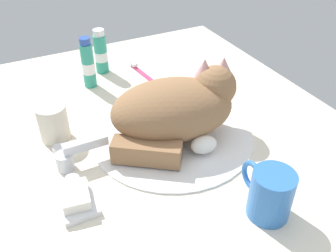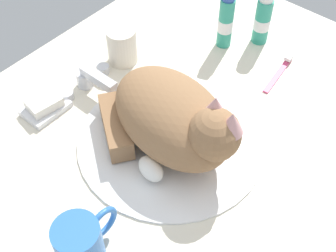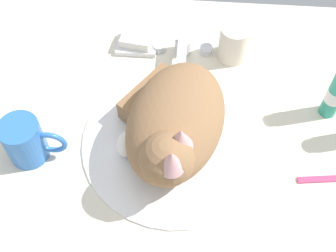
{
  "view_description": "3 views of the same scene",
  "coord_description": "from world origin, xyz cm",
  "px_view_note": "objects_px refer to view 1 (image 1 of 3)",
  "views": [
    {
      "loc": [
        -58.58,
        30.48,
        50.84
      ],
      "look_at": [
        -1.09,
        1.53,
        3.96
      ],
      "focal_mm": 39.46,
      "sensor_mm": 36.0,
      "label": 1
    },
    {
      "loc": [
        -43.15,
        -35.84,
        69.8
      ],
      "look_at": [
        -2.18,
        -1.02,
        7.2
      ],
      "focal_mm": 49.52,
      "sensor_mm": 36.0,
      "label": 2
    },
    {
      "loc": [
        1.96,
        -44.82,
        72.48
      ],
      "look_at": [
        -1.53,
        0.83,
        4.1
      ],
      "focal_mm": 46.85,
      "sensor_mm": 36.0,
      "label": 3
    }
  ],
  "objects_px": {
    "cat": "(178,107)",
    "toothbrush": "(142,72)",
    "mouthwash_bottle": "(101,53)",
    "toothpaste_bottle": "(88,64)",
    "rinse_cup": "(53,123)",
    "soap_bar": "(75,196)",
    "coffee_mug": "(270,193)",
    "faucet": "(72,157)"
  },
  "relations": [
    {
      "from": "toothpaste_bottle",
      "to": "toothbrush",
      "type": "xyz_separation_m",
      "value": [
        0.0,
        -0.15,
        -0.06
      ]
    },
    {
      "from": "cat",
      "to": "soap_bar",
      "type": "height_order",
      "value": "cat"
    },
    {
      "from": "cat",
      "to": "coffee_mug",
      "type": "bearing_deg",
      "value": -172.43
    },
    {
      "from": "faucet",
      "to": "rinse_cup",
      "type": "bearing_deg",
      "value": 4.79
    },
    {
      "from": "faucet",
      "to": "soap_bar",
      "type": "relative_size",
      "value": 2.01
    },
    {
      "from": "coffee_mug",
      "to": "rinse_cup",
      "type": "distance_m",
      "value": 0.47
    },
    {
      "from": "coffee_mug",
      "to": "soap_bar",
      "type": "distance_m",
      "value": 0.34
    },
    {
      "from": "toothbrush",
      "to": "cat",
      "type": "bearing_deg",
      "value": 171.57
    },
    {
      "from": "cat",
      "to": "rinse_cup",
      "type": "bearing_deg",
      "value": 65.14
    },
    {
      "from": "soap_bar",
      "to": "toothpaste_bottle",
      "type": "height_order",
      "value": "toothpaste_bottle"
    },
    {
      "from": "cat",
      "to": "toothpaste_bottle",
      "type": "relative_size",
      "value": 2.25
    },
    {
      "from": "cat",
      "to": "mouthwash_bottle",
      "type": "bearing_deg",
      "value": 7.84
    },
    {
      "from": "coffee_mug",
      "to": "rinse_cup",
      "type": "height_order",
      "value": "coffee_mug"
    },
    {
      "from": "rinse_cup",
      "to": "faucet",
      "type": "bearing_deg",
      "value": -175.21
    },
    {
      "from": "mouthwash_bottle",
      "to": "rinse_cup",
      "type": "bearing_deg",
      "value": 142.81
    },
    {
      "from": "soap_bar",
      "to": "mouthwash_bottle",
      "type": "relative_size",
      "value": 0.51
    },
    {
      "from": "faucet",
      "to": "rinse_cup",
      "type": "distance_m",
      "value": 0.11
    },
    {
      "from": "soap_bar",
      "to": "rinse_cup",
      "type": "bearing_deg",
      "value": -3.23
    },
    {
      "from": "soap_bar",
      "to": "toothpaste_bottle",
      "type": "distance_m",
      "value": 0.44
    },
    {
      "from": "cat",
      "to": "soap_bar",
      "type": "relative_size",
      "value": 4.77
    },
    {
      "from": "faucet",
      "to": "toothbrush",
      "type": "xyz_separation_m",
      "value": [
        0.3,
        -0.28,
        -0.02
      ]
    },
    {
      "from": "cat",
      "to": "coffee_mug",
      "type": "xyz_separation_m",
      "value": [
        -0.27,
        -0.04,
        -0.03
      ]
    },
    {
      "from": "coffee_mug",
      "to": "soap_bar",
      "type": "relative_size",
      "value": 1.77
    },
    {
      "from": "coffee_mug",
      "to": "rinse_cup",
      "type": "relative_size",
      "value": 1.4
    },
    {
      "from": "faucet",
      "to": "soap_bar",
      "type": "distance_m",
      "value": 0.11
    },
    {
      "from": "toothbrush",
      "to": "coffee_mug",
      "type": "bearing_deg",
      "value": 178.99
    },
    {
      "from": "rinse_cup",
      "to": "toothpaste_bottle",
      "type": "distance_m",
      "value": 0.24
    },
    {
      "from": "cat",
      "to": "toothbrush",
      "type": "height_order",
      "value": "cat"
    },
    {
      "from": "cat",
      "to": "toothpaste_bottle",
      "type": "bearing_deg",
      "value": 19.32
    },
    {
      "from": "faucet",
      "to": "toothbrush",
      "type": "relative_size",
      "value": 1.0
    },
    {
      "from": "mouthwash_bottle",
      "to": "cat",
      "type": "bearing_deg",
      "value": -172.16
    },
    {
      "from": "mouthwash_bottle",
      "to": "toothbrush",
      "type": "relative_size",
      "value": 0.97
    },
    {
      "from": "soap_bar",
      "to": "toothbrush",
      "type": "height_order",
      "value": "soap_bar"
    },
    {
      "from": "toothbrush",
      "to": "toothpaste_bottle",
      "type": "bearing_deg",
      "value": 90.31
    },
    {
      "from": "faucet",
      "to": "coffee_mug",
      "type": "relative_size",
      "value": 1.13
    },
    {
      "from": "cat",
      "to": "coffee_mug",
      "type": "relative_size",
      "value": 2.69
    },
    {
      "from": "rinse_cup",
      "to": "mouthwash_bottle",
      "type": "height_order",
      "value": "mouthwash_bottle"
    },
    {
      "from": "rinse_cup",
      "to": "mouthwash_bottle",
      "type": "relative_size",
      "value": 0.65
    },
    {
      "from": "rinse_cup",
      "to": "toothbrush",
      "type": "height_order",
      "value": "rinse_cup"
    },
    {
      "from": "rinse_cup",
      "to": "mouthwash_bottle",
      "type": "distance_m",
      "value": 0.32
    },
    {
      "from": "soap_bar",
      "to": "toothbrush",
      "type": "distance_m",
      "value": 0.51
    },
    {
      "from": "mouthwash_bottle",
      "to": "toothpaste_bottle",
      "type": "bearing_deg",
      "value": 139.21
    }
  ]
}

